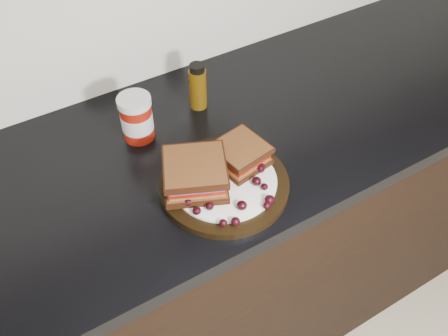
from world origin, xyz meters
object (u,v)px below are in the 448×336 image
(plate, at_px, (224,184))
(condiment_jar, at_px, (137,118))
(sandwich_left, at_px, (195,174))
(oil_bottle, at_px, (198,86))

(plate, distance_m, condiment_jar, 0.26)
(sandwich_left, distance_m, condiment_jar, 0.22)
(plate, relative_size, sandwich_left, 2.16)
(plate, relative_size, oil_bottle, 2.28)
(oil_bottle, bearing_deg, plate, -107.83)
(condiment_jar, bearing_deg, plate, -69.79)
(sandwich_left, bearing_deg, oil_bottle, 84.07)
(condiment_jar, relative_size, oil_bottle, 0.93)
(sandwich_left, xyz_separation_m, oil_bottle, (0.14, 0.25, 0.01))
(oil_bottle, bearing_deg, sandwich_left, -120.00)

